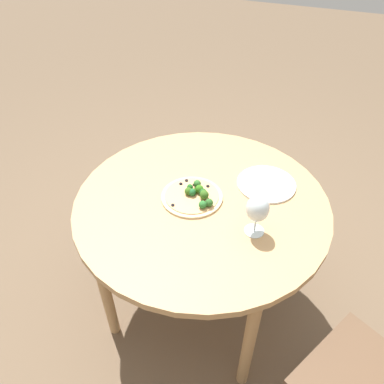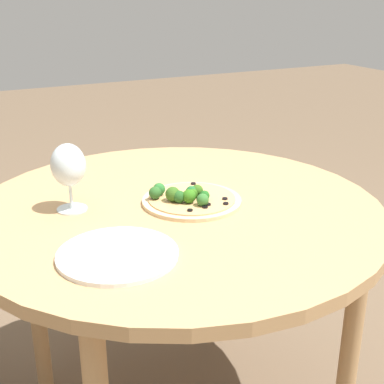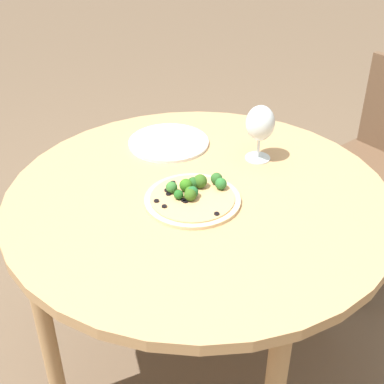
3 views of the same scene
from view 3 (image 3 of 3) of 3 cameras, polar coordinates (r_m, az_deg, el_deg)
ground_plane at (r=1.97m, az=0.56°, el=-17.85°), size 12.00×12.00×0.00m
dining_table at (r=1.52m, az=0.69°, el=-2.42°), size 1.07×1.07×0.72m
chair at (r=2.22m, az=19.42°, el=2.91°), size 0.54×0.54×0.85m
pizza at (r=1.44m, az=0.09°, el=-0.37°), size 0.26×0.26×0.05m
wine_glass at (r=1.60m, az=7.29°, el=7.19°), size 0.09×0.09×0.17m
plate_near at (r=1.73m, az=-2.51°, el=5.31°), size 0.26×0.26×0.01m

